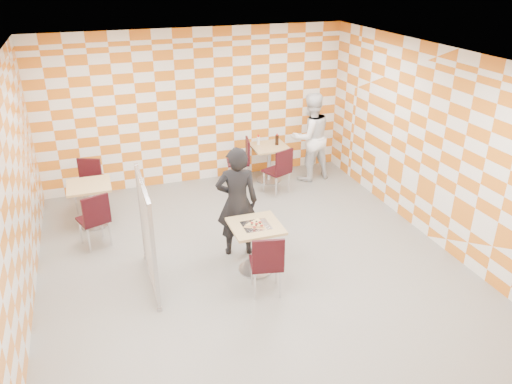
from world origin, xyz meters
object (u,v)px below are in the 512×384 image
(man_dark, at_px, (237,202))
(empty_table, at_px, (91,198))
(man_white, at_px, (310,137))
(chair_second_side, at_px, (242,158))
(chair_empty_near, at_px, (95,216))
(chair_empty_far, at_px, (89,181))
(chair_second_front, at_px, (280,168))
(chair_main_front, at_px, (267,261))
(main_table, at_px, (256,240))
(soda_bottle, at_px, (277,140))
(sport_bottle, at_px, (258,140))
(partition, at_px, (147,234))
(second_table, at_px, (269,157))

(man_dark, bearing_deg, empty_table, -25.35)
(man_white, bearing_deg, chair_second_side, -15.60)
(chair_empty_near, xyz_separation_m, man_white, (4.25, 1.44, 0.35))
(chair_second_side, relative_size, chair_empty_far, 1.00)
(chair_second_front, relative_size, chair_empty_near, 1.00)
(chair_main_front, bearing_deg, chair_second_front, 65.67)
(main_table, bearing_deg, man_dark, 100.20)
(empty_table, bearing_deg, soda_bottle, 12.53)
(empty_table, height_order, sport_bottle, sport_bottle)
(empty_table, xyz_separation_m, chair_empty_near, (0.04, -0.79, 0.04))
(chair_second_front, relative_size, soda_bottle, 4.02)
(main_table, xyz_separation_m, man_white, (2.12, 2.84, 0.38))
(partition, bearing_deg, chair_empty_near, 117.96)
(chair_second_front, distance_m, partition, 3.49)
(man_white, bearing_deg, chair_empty_near, 12.03)
(chair_empty_near, bearing_deg, sport_bottle, 28.07)
(main_table, bearing_deg, chair_second_side, 76.03)
(empty_table, relative_size, man_dark, 0.44)
(main_table, relative_size, man_dark, 0.44)
(man_dark, distance_m, sport_bottle, 2.85)
(man_dark, bearing_deg, chair_empty_far, -34.88)
(main_table, height_order, second_table, same)
(chair_second_side, relative_size, man_white, 0.52)
(chair_main_front, bearing_deg, chair_second_side, 77.52)
(chair_main_front, bearing_deg, chair_empty_far, 121.41)
(second_table, height_order, partition, partition)
(chair_second_front, height_order, soda_bottle, soda_bottle)
(main_table, distance_m, chair_empty_far, 3.57)
(second_table, xyz_separation_m, partition, (-2.77, -2.82, 0.28))
(main_table, height_order, chair_second_side, chair_second_side)
(sport_bottle, bearing_deg, chair_main_front, -107.39)
(main_table, xyz_separation_m, partition, (-1.47, 0.17, 0.28))
(man_dark, relative_size, soda_bottle, 7.48)
(empty_table, bearing_deg, partition, -71.09)
(chair_empty_far, relative_size, partition, 0.60)
(main_table, xyz_separation_m, chair_empty_near, (-2.13, 1.40, 0.04))
(second_table, height_order, man_dark, man_dark)
(second_table, xyz_separation_m, chair_second_front, (-0.03, -0.68, 0.04))
(man_white, relative_size, soda_bottle, 7.76)
(man_dark, bearing_deg, main_table, 113.11)
(empty_table, bearing_deg, chair_second_front, 1.94)
(chair_second_front, height_order, sport_bottle, sport_bottle)
(partition, xyz_separation_m, man_dark, (1.37, 0.39, 0.07))
(chair_empty_near, xyz_separation_m, man_dark, (2.03, -0.84, 0.32))
(soda_bottle, bearing_deg, man_dark, -122.75)
(chair_second_front, height_order, chair_empty_far, same)
(empty_table, xyz_separation_m, man_dark, (2.07, -1.63, 0.35))
(second_table, relative_size, man_white, 0.42)
(chair_second_front, bearing_deg, chair_second_side, 124.42)
(second_table, height_order, soda_bottle, soda_bottle)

